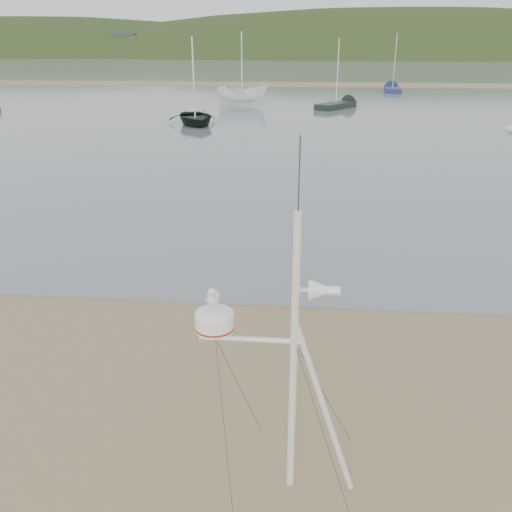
# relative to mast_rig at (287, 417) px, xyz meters

# --- Properties ---
(ground) EXTENTS (560.00, 560.00, 0.00)m
(ground) POSITION_rel_mast_rig_xyz_m (-3.28, 1.28, -1.13)
(ground) COLOR olive
(ground) RESTS_ON ground
(water) EXTENTS (560.00, 256.00, 0.04)m
(water) POSITION_rel_mast_rig_xyz_m (-3.28, 133.28, -1.11)
(water) COLOR slate
(water) RESTS_ON ground
(sandbar) EXTENTS (560.00, 7.00, 0.07)m
(sandbar) POSITION_rel_mast_rig_xyz_m (-3.28, 71.28, -1.06)
(sandbar) COLOR olive
(sandbar) RESTS_ON water
(hill_ridge) EXTENTS (620.00, 180.00, 80.00)m
(hill_ridge) POSITION_rel_mast_rig_xyz_m (15.23, 236.28, -20.83)
(hill_ridge) COLOR #213214
(hill_ridge) RESTS_ON ground
(far_cottages) EXTENTS (294.40, 6.30, 8.00)m
(far_cottages) POSITION_rel_mast_rig_xyz_m (-0.28, 197.28, 2.87)
(far_cottages) COLOR white
(far_cottages) RESTS_ON ground
(mast_rig) EXTENTS (2.08, 2.22, 4.69)m
(mast_rig) POSITION_rel_mast_rig_xyz_m (0.00, 0.00, 0.00)
(mast_rig) COLOR silver
(mast_rig) RESTS_ON ground
(boat_dark) EXTENTS (3.55, 2.14, 4.79)m
(boat_dark) POSITION_rel_mast_rig_xyz_m (-7.75, 32.95, 1.30)
(boat_dark) COLOR black
(boat_dark) RESTS_ON water
(boat_white) EXTENTS (2.10, 2.06, 4.82)m
(boat_white) POSITION_rel_mast_rig_xyz_m (-5.84, 45.32, 1.32)
(boat_white) COLOR white
(boat_white) RESTS_ON water
(sailboat_dark_mid) EXTENTS (4.67, 6.07, 6.23)m
(sailboat_dark_mid) POSITION_rel_mast_rig_xyz_m (3.47, 45.05, -0.83)
(sailboat_dark_mid) COLOR black
(sailboat_dark_mid) RESTS_ON ground
(sailboat_blue_far) EXTENTS (2.26, 7.11, 6.95)m
(sailboat_blue_far) POSITION_rel_mast_rig_xyz_m (10.07, 62.94, -0.83)
(sailboat_blue_far) COLOR #15234A
(sailboat_blue_far) RESTS_ON ground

